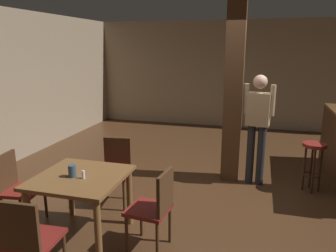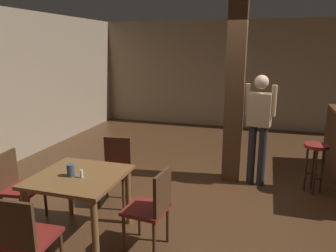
{
  "view_description": "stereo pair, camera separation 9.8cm",
  "coord_description": "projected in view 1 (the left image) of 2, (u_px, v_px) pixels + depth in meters",
  "views": [
    {
      "loc": [
        0.41,
        -4.35,
        2.13
      ],
      "look_at": [
        -0.77,
        -0.12,
        1.06
      ],
      "focal_mm": 35.0,
      "sensor_mm": 36.0,
      "label": 1
    },
    {
      "loc": [
        0.51,
        -4.32,
        2.13
      ],
      "look_at": [
        -0.77,
        -0.12,
        1.06
      ],
      "focal_mm": 35.0,
      "sensor_mm": 36.0,
      "label": 2
    }
  ],
  "objects": [
    {
      "name": "wall_back",
      "position": [
        244.0,
        75.0,
        8.56
      ],
      "size": [
        8.0,
        0.1,
        2.8
      ],
      "primitive_type": "cube",
      "color": "gray",
      "rests_on": "ground_plane"
    },
    {
      "name": "dining_table",
      "position": [
        81.0,
        186.0,
        3.63
      ],
      "size": [
        0.95,
        0.95,
        0.74
      ],
      "color": "brown",
      "rests_on": "ground_plane"
    },
    {
      "name": "napkin_cup",
      "position": [
        72.0,
        171.0,
        3.55
      ],
      "size": [
        0.09,
        0.09,
        0.13
      ],
      "primitive_type": "cylinder",
      "color": "#33475B",
      "rests_on": "dining_table"
    },
    {
      "name": "ground_plane",
      "position": [
        222.0,
        199.0,
        4.68
      ],
      "size": [
        10.8,
        10.8,
        0.0
      ],
      "primitive_type": "plane",
      "color": "#422816"
    },
    {
      "name": "salt_shaker",
      "position": [
        83.0,
        174.0,
        3.51
      ],
      "size": [
        0.03,
        0.03,
        0.09
      ],
      "primitive_type": "cylinder",
      "color": "silver",
      "rests_on": "dining_table"
    },
    {
      "name": "pillar",
      "position": [
        234.0,
        94.0,
        5.11
      ],
      "size": [
        0.28,
        0.28,
        2.8
      ],
      "primitive_type": "cube",
      "color": "#4C301C",
      "rests_on": "ground_plane"
    },
    {
      "name": "chair_east",
      "position": [
        155.0,
        206.0,
        3.42
      ],
      "size": [
        0.46,
        0.46,
        0.89
      ],
      "color": "maroon",
      "rests_on": "ground_plane"
    },
    {
      "name": "standing_person",
      "position": [
        258.0,
        122.0,
        5.0
      ],
      "size": [
        0.47,
        0.25,
        1.72
      ],
      "color": "tan",
      "rests_on": "ground_plane"
    },
    {
      "name": "chair_north",
      "position": [
        116.0,
        167.0,
        4.5
      ],
      "size": [
        0.48,
        0.48,
        0.89
      ],
      "color": "maroon",
      "rests_on": "ground_plane"
    },
    {
      "name": "chair_west",
      "position": [
        16.0,
        186.0,
        3.91
      ],
      "size": [
        0.47,
        0.47,
        0.89
      ],
      "color": "maroon",
      "rests_on": "ground_plane"
    },
    {
      "name": "bar_stool_near",
      "position": [
        314.0,
        156.0,
        4.83
      ],
      "size": [
        0.34,
        0.34,
        0.75
      ],
      "color": "maroon",
      "rests_on": "ground_plane"
    },
    {
      "name": "chair_south",
      "position": [
        29.0,
        238.0,
        2.84
      ],
      "size": [
        0.44,
        0.44,
        0.89
      ],
      "color": "maroon",
      "rests_on": "ground_plane"
    }
  ]
}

